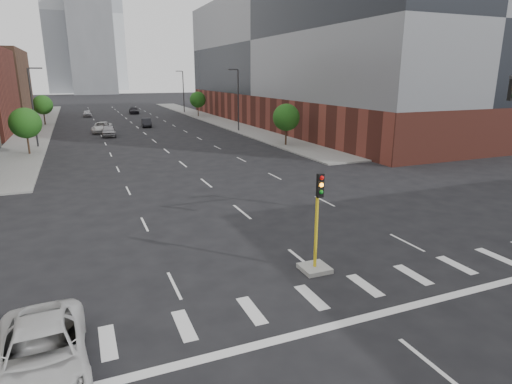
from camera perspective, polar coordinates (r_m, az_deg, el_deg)
sidewalk_left_far at (r=80.53m, az=-27.03°, el=7.88°), size 5.00×92.00×0.15m
sidewalk_right_far at (r=83.81m, az=-5.94°, el=9.69°), size 5.00×92.00×0.15m
building_right_main at (r=76.35m, az=8.05°, el=17.28°), size 24.00×70.00×22.00m
tower_left at (r=227.46m, az=-23.85°, el=20.93°), size 22.00×22.00×70.00m
tower_right at (r=268.44m, az=-19.79°, el=21.35°), size 20.00×20.00×80.00m
tower_mid at (r=206.53m, az=-21.17°, el=18.23°), size 18.00×18.00×44.00m
median_traffic_signal at (r=18.85m, az=7.97°, el=-7.68°), size 1.20×1.20×4.40m
streetlight_right_a at (r=64.96m, az=-2.46°, el=12.48°), size 1.60×0.22×9.07m
streetlight_right_b at (r=98.52m, az=-9.71°, el=13.28°), size 1.60×0.22×9.07m
streetlight_left at (r=56.16m, az=-27.56°, el=10.33°), size 1.60×0.22×9.07m
tree_left_near at (r=51.37m, az=-28.39°, el=8.09°), size 3.20×3.20×4.85m
tree_left_far at (r=81.19m, az=-26.56°, el=10.35°), size 3.20×3.20×4.85m
tree_right_near at (r=51.56m, az=4.05°, el=9.89°), size 3.20×3.20×4.85m
tree_right_far at (r=89.04m, az=-7.78°, el=12.10°), size 3.20×3.20×4.85m
car_near_left at (r=63.26m, az=-19.05°, el=7.72°), size 2.06×4.61×1.54m
car_mid_right at (r=73.28m, az=-14.43°, el=8.95°), size 1.76×4.24×1.37m
car_far_left at (r=67.94m, az=-19.84°, el=8.12°), size 3.42×5.81×1.52m
car_deep_right at (r=98.88m, az=-15.97°, el=10.41°), size 2.26×4.91×1.39m
car_distant at (r=94.84m, az=-21.58°, el=9.73°), size 1.70×4.01×1.35m
parked_minivan at (r=14.19m, az=-26.64°, el=-18.75°), size 2.62×5.35×1.46m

